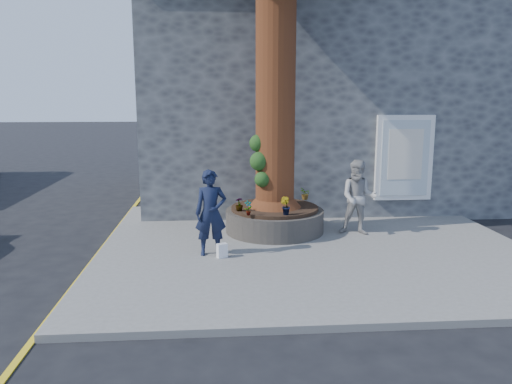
{
  "coord_description": "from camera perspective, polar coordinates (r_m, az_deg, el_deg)",
  "views": [
    {
      "loc": [
        -0.51,
        -9.38,
        3.24
      ],
      "look_at": [
        0.29,
        1.07,
        1.25
      ],
      "focal_mm": 35.0,
      "sensor_mm": 36.0,
      "label": 1
    }
  ],
  "objects": [
    {
      "name": "shopping_bag",
      "position": [
        9.96,
        -3.9,
        -6.69
      ],
      "size": [
        0.23,
        0.19,
        0.28
      ],
      "primitive_type": "cube",
      "rotation": [
        0.0,
        0.0,
        0.41
      ],
      "color": "white",
      "rests_on": "pavement"
    },
    {
      "name": "plant_b",
      "position": [
        10.88,
        3.36,
        -1.59
      ],
      "size": [
        0.3,
        0.3,
        0.39
      ],
      "primitive_type": "imported",
      "rotation": [
        0.0,
        0.0,
        2.34
      ],
      "color": "gray",
      "rests_on": "planter"
    },
    {
      "name": "pavement",
      "position": [
        11.04,
        6.35,
        -6.06
      ],
      "size": [
        9.0,
        8.0,
        0.12
      ],
      "primitive_type": "cube",
      "color": "slate",
      "rests_on": "ground"
    },
    {
      "name": "planter",
      "position": [
        11.8,
        2.14,
        -3.12
      ],
      "size": [
        2.3,
        2.3,
        0.6
      ],
      "color": "black",
      "rests_on": "pavement"
    },
    {
      "name": "plant_c",
      "position": [
        11.24,
        -1.92,
        -1.41
      ],
      "size": [
        0.22,
        0.22,
        0.31
      ],
      "primitive_type": "imported",
      "rotation": [
        0.0,
        0.0,
        3.47
      ],
      "color": "gray",
      "rests_on": "planter"
    },
    {
      "name": "stone_shop",
      "position": [
        16.85,
        6.02,
        10.42
      ],
      "size": [
        10.3,
        8.3,
        6.3
      ],
      "color": "#434548",
      "rests_on": "ground"
    },
    {
      "name": "woman",
      "position": [
        11.67,
        11.63,
        -0.61
      ],
      "size": [
        0.99,
        0.86,
        1.73
      ],
      "primitive_type": "imported",
      "rotation": [
        0.0,
        0.0,
        -0.28
      ],
      "color": "#A3A09C",
      "rests_on": "pavement"
    },
    {
      "name": "plant_d",
      "position": [
        12.5,
        5.66,
        -0.21
      ],
      "size": [
        0.27,
        0.3,
        0.31
      ],
      "primitive_type": "imported",
      "rotation": [
        0.0,
        0.0,
        4.81
      ],
      "color": "gray",
      "rests_on": "planter"
    },
    {
      "name": "man",
      "position": [
        9.98,
        -5.19,
        -2.38
      ],
      "size": [
        0.65,
        0.45,
        1.72
      ],
      "primitive_type": "imported",
      "rotation": [
        0.0,
        0.0,
        0.06
      ],
      "color": "black",
      "rests_on": "pavement"
    },
    {
      "name": "yellow_line",
      "position": [
        11.16,
        -17.43,
        -6.61
      ],
      "size": [
        0.1,
        30.0,
        0.01
      ],
      "primitive_type": "cube",
      "color": "yellow",
      "rests_on": "ground"
    },
    {
      "name": "plant_a",
      "position": [
        10.81,
        -0.9,
        -1.83
      ],
      "size": [
        0.21,
        0.18,
        0.33
      ],
      "primitive_type": "imported",
      "rotation": [
        0.0,
        0.0,
        0.45
      ],
      "color": "gray",
      "rests_on": "planter"
    },
    {
      "name": "ground",
      "position": [
        9.94,
        -1.19,
        -8.28
      ],
      "size": [
        120.0,
        120.0,
        0.0
      ],
      "primitive_type": "plane",
      "color": "black",
      "rests_on": "ground"
    }
  ]
}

